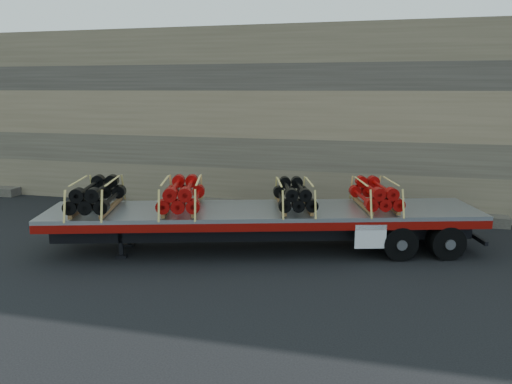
# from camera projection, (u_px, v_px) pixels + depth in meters

# --- Properties ---
(ground) EXTENTS (120.00, 120.00, 0.00)m
(ground) POSITION_uv_depth(u_px,v_px,m) (262.00, 251.00, 14.62)
(ground) COLOR black
(ground) RESTS_ON ground
(rock_wall) EXTENTS (44.00, 3.00, 7.00)m
(rock_wall) POSITION_uv_depth(u_px,v_px,m) (301.00, 118.00, 20.06)
(rock_wall) COLOR #7A6B54
(rock_wall) RESTS_ON ground
(trailer) EXTENTS (12.64, 5.94, 1.25)m
(trailer) POSITION_uv_depth(u_px,v_px,m) (263.00, 229.00, 14.66)
(trailer) COLOR #ABADB2
(trailer) RESTS_ON ground
(bundle_front) EXTENTS (1.81, 2.59, 0.83)m
(bundle_front) POSITION_uv_depth(u_px,v_px,m) (96.00, 196.00, 14.26)
(bundle_front) COLOR black
(bundle_front) RESTS_ON trailer
(bundle_midfront) EXTENTS (1.79, 2.56, 0.82)m
(bundle_midfront) POSITION_uv_depth(u_px,v_px,m) (182.00, 195.00, 14.36)
(bundle_midfront) COLOR #A60A08
(bundle_midfront) RESTS_ON trailer
(bundle_midrear) EXTENTS (1.64, 2.35, 0.76)m
(bundle_midrear) POSITION_uv_depth(u_px,v_px,m) (294.00, 196.00, 14.49)
(bundle_midrear) COLOR black
(bundle_midrear) RESTS_ON trailer
(bundle_rear) EXTENTS (1.66, 2.37, 0.76)m
(bundle_rear) POSITION_uv_depth(u_px,v_px,m) (375.00, 195.00, 14.58)
(bundle_rear) COLOR #A60A08
(bundle_rear) RESTS_ON trailer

